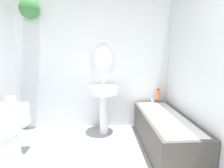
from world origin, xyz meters
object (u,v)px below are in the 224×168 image
(bathtub, at_px, (164,131))
(shampoo_bottle, at_px, (158,94))
(toilet_paper_roll, at_px, (11,100))
(toilet, at_px, (6,139))
(pedestal_sink, at_px, (104,99))

(bathtub, relative_size, shampoo_bottle, 7.59)
(bathtub, distance_m, toilet_paper_roll, 2.19)
(shampoo_bottle, height_order, toilet_paper_roll, toilet_paper_roll)
(bathtub, xyz_separation_m, toilet_paper_roll, (-2.13, -0.01, 0.50))
(toilet, relative_size, pedestal_sink, 0.76)
(toilet, xyz_separation_m, pedestal_sink, (1.24, 0.70, 0.32))
(shampoo_bottle, bearing_deg, toilet, -159.06)
(toilet, relative_size, shampoo_bottle, 3.72)
(toilet, height_order, pedestal_sink, pedestal_sink)
(pedestal_sink, bearing_deg, toilet_paper_roll, -158.02)
(toilet, xyz_separation_m, shampoo_bottle, (2.23, 0.86, 0.35))
(bathtub, height_order, shampoo_bottle, shampoo_bottle)
(bathtub, distance_m, shampoo_bottle, 0.76)
(toilet_paper_roll, bearing_deg, bathtub, 0.37)
(pedestal_sink, xyz_separation_m, toilet_paper_roll, (-1.24, -0.50, 0.13))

